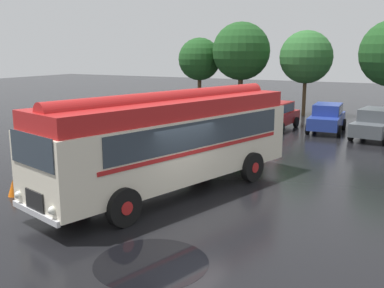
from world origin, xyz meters
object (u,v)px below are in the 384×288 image
object	(u,v)px
vintage_bus	(171,138)
car_mid_right	(375,123)
car_mid_left	(327,118)
car_near_left	(276,115)
traffic_cone	(13,188)

from	to	relation	value
vintage_bus	car_mid_right	size ratio (longest dim) A/B	2.37
car_mid_right	vintage_bus	bearing A→B (deg)	-110.79
car_mid_left	car_near_left	bearing A→B (deg)	-171.01
car_mid_left	traffic_cone	world-z (taller)	car_mid_left
traffic_cone	car_mid_right	bearing A→B (deg)	59.75
car_mid_right	traffic_cone	size ratio (longest dim) A/B	7.97
traffic_cone	vintage_bus	bearing A→B (deg)	33.27
car_near_left	traffic_cone	xyz separation A→B (m)	(-3.76, -16.94, -0.57)
car_near_left	car_mid_right	distance (m)	5.83
vintage_bus	car_mid_right	distance (m)	14.45
car_near_left	vintage_bus	bearing A→B (deg)	-87.20
car_near_left	car_mid_left	distance (m)	3.04
car_mid_left	traffic_cone	size ratio (longest dim) A/B	7.82
vintage_bus	car_near_left	distance (m)	14.08
vintage_bus	car_mid_right	world-z (taller)	vintage_bus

